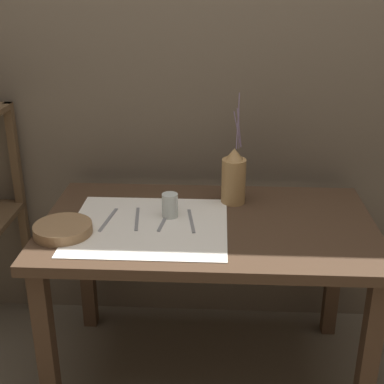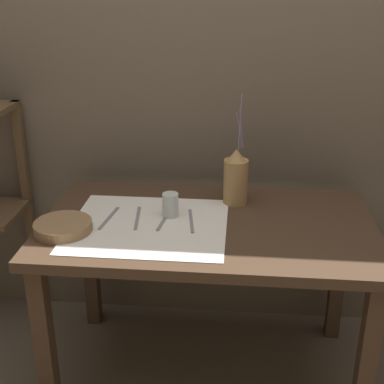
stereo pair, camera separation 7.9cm
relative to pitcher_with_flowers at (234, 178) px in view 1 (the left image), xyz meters
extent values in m
plane|color=brown|center=(-0.10, -0.19, -0.82)|extent=(12.00, 12.00, 0.00)
cube|color=brown|center=(-0.10, 0.29, 0.38)|extent=(7.00, 0.06, 2.40)
cube|color=#422D1E|center=(-0.10, -0.19, -0.13)|extent=(1.25, 0.73, 0.04)
cube|color=#422D1E|center=(-0.66, -0.49, -0.48)|extent=(0.06, 0.06, 0.67)
cube|color=#422D1E|center=(0.47, -0.49, -0.48)|extent=(0.06, 0.06, 0.67)
cube|color=#422D1E|center=(-0.66, 0.12, -0.48)|extent=(0.06, 0.06, 0.67)
cube|color=#422D1E|center=(0.47, 0.12, -0.48)|extent=(0.06, 0.06, 0.67)
cube|color=brown|center=(-0.97, 0.22, -0.29)|extent=(0.04, 0.04, 1.06)
cube|color=white|center=(-0.32, -0.24, -0.11)|extent=(0.58, 0.51, 0.00)
cylinder|color=#A87F4C|center=(0.00, 0.00, -0.02)|extent=(0.10, 0.10, 0.18)
cone|color=#A87F4C|center=(0.00, 0.00, 0.10)|extent=(0.07, 0.07, 0.05)
cylinder|color=slate|center=(0.02, 0.01, 0.20)|extent=(0.02, 0.01, 0.16)
cylinder|color=slate|center=(0.01, -0.02, 0.21)|extent=(0.01, 0.03, 0.18)
cylinder|color=slate|center=(0.01, 0.02, 0.20)|extent=(0.03, 0.01, 0.14)
cylinder|color=slate|center=(0.01, 0.01, 0.23)|extent=(0.01, 0.06, 0.21)
cylinder|color=#8E6B47|center=(-0.61, -0.32, -0.09)|extent=(0.21, 0.21, 0.04)
cylinder|color=silver|center=(-0.24, -0.15, -0.06)|extent=(0.06, 0.06, 0.09)
cube|color=gray|center=(-0.47, -0.20, -0.10)|extent=(0.04, 0.20, 0.00)
cube|color=gray|center=(-0.37, -0.19, -0.10)|extent=(0.03, 0.20, 0.00)
cube|color=gray|center=(-0.26, -0.19, -0.10)|extent=(0.04, 0.20, 0.00)
sphere|color=gray|center=(-0.25, -0.09, -0.10)|extent=(0.02, 0.02, 0.02)
cube|color=gray|center=(-0.16, -0.19, -0.10)|extent=(0.04, 0.20, 0.00)
camera|label=1|loc=(-0.06, -2.00, 0.77)|focal=50.00mm
camera|label=2|loc=(0.01, -2.00, 0.77)|focal=50.00mm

